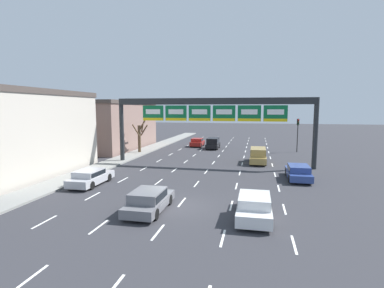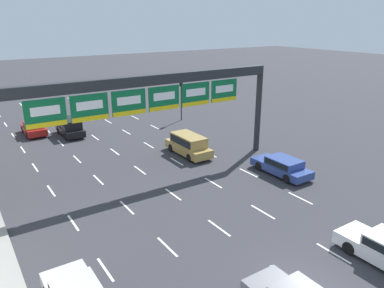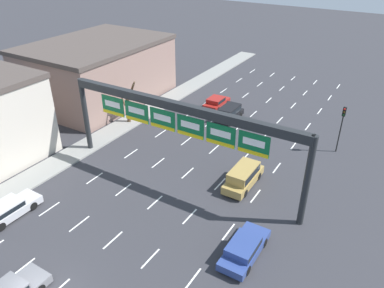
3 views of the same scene
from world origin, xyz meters
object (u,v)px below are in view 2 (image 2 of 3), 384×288
(sign_gantry, at_px, (145,96))
(car_red, at_px, (34,127))
(suv_gold, at_px, (188,144))
(suv_black, at_px, (70,126))
(car_blue, at_px, (282,166))
(traffic_light_near_gantry, at_px, (181,91))

(sign_gantry, distance_m, car_red, 17.23)
(suv_gold, relative_size, suv_black, 1.15)
(suv_gold, bearing_deg, suv_black, 121.59)
(car_blue, relative_size, traffic_light_near_gantry, 0.99)
(car_red, bearing_deg, suv_black, -38.25)
(car_red, xyz_separation_m, traffic_light_near_gantry, (15.28, -3.35, 2.68))
(car_blue, distance_m, suv_black, 21.18)
(traffic_light_near_gantry, bearing_deg, car_blue, -96.72)
(car_red, height_order, traffic_light_near_gantry, traffic_light_near_gantry)
(suv_black, relative_size, traffic_light_near_gantry, 0.88)
(sign_gantry, distance_m, suv_gold, 7.49)
(sign_gantry, xyz_separation_m, traffic_light_near_gantry, (10.55, 12.34, -2.61))
(traffic_light_near_gantry, bearing_deg, car_red, 167.63)
(sign_gantry, relative_size, car_blue, 4.61)
(car_blue, distance_m, car_red, 24.68)
(car_blue, bearing_deg, car_red, 122.38)
(suv_gold, bearing_deg, car_red, 126.07)
(car_blue, bearing_deg, suv_black, 119.01)
(suv_gold, bearing_deg, sign_gantry, -155.40)
(suv_black, xyz_separation_m, traffic_light_near_gantry, (12.33, -1.03, 2.47))
(suv_gold, bearing_deg, car_blue, -65.07)
(car_blue, relative_size, car_red, 1.19)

